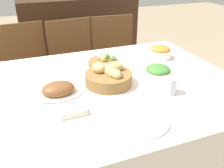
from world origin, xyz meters
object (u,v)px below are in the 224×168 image
at_px(carrot_bowl, 160,52).
at_px(butter_dish, 73,111).
at_px(sideboard, 80,39).
at_px(dinner_plate, 139,120).
at_px(knife, 170,113).
at_px(drinking_cup, 170,86).
at_px(fork, 106,128).
at_px(chair_far_center, 76,65).
at_px(egg_basket, 104,62).
at_px(ham_platter, 58,90).
at_px(green_salad_bowl, 158,72).
at_px(spoon, 176,112).
at_px(chair_far_right, 116,60).
at_px(bread_basket, 109,76).
at_px(chair_far_left, 27,72).

relative_size(carrot_bowl, butter_dish, 1.31).
xyz_separation_m(sideboard, butter_dish, (-0.49, -1.91, 0.27)).
relative_size(dinner_plate, knife, 1.40).
bearing_deg(dinner_plate, drinking_cup, 32.27).
distance_m(carrot_bowl, fork, 0.88).
xyz_separation_m(chair_far_center, dinner_plate, (0.00, -1.29, 0.26)).
xyz_separation_m(chair_far_center, egg_basket, (0.06, -0.66, 0.28)).
bearing_deg(sideboard, ham_platter, -106.94).
bearing_deg(knife, chair_far_center, 100.07).
relative_size(egg_basket, drinking_cup, 2.26).
height_order(egg_basket, carrot_bowl, carrot_bowl).
relative_size(chair_far_center, egg_basket, 4.42).
xyz_separation_m(fork, butter_dish, (-0.10, 0.15, 0.01)).
xyz_separation_m(green_salad_bowl, carrot_bowl, (0.18, 0.28, 0.00)).
distance_m(chair_far_center, spoon, 1.33).
relative_size(ham_platter, fork, 1.39).
bearing_deg(carrot_bowl, ham_platter, -160.95).
bearing_deg(egg_basket, spoon, -78.15).
xyz_separation_m(chair_far_center, butter_dish, (-0.26, -1.14, 0.27)).
distance_m(chair_far_right, egg_basket, 0.80).
xyz_separation_m(sideboard, carrot_bowl, (0.24, -1.44, 0.30)).
xyz_separation_m(sideboard, drinking_cup, (0.03, -1.90, 0.30)).
xyz_separation_m(sideboard, bread_basket, (-0.23, -1.69, 0.30)).
bearing_deg(ham_platter, knife, -38.68).
bearing_deg(bread_basket, sideboard, 82.12).
distance_m(bread_basket, egg_basket, 0.27).
bearing_deg(knife, chair_far_left, 117.87).
bearing_deg(bread_basket, fork, -111.90).
xyz_separation_m(chair_far_center, ham_platter, (-0.29, -0.94, 0.28)).
bearing_deg(green_salad_bowl, carrot_bowl, 57.12).
relative_size(drinking_cup, butter_dish, 0.74).
distance_m(chair_far_left, chair_far_right, 0.85).
distance_m(chair_far_right, bread_basket, 1.05).
bearing_deg(dinner_plate, green_salad_bowl, 49.71).
relative_size(chair_far_center, chair_far_left, 1.00).
distance_m(ham_platter, fork, 0.38).
relative_size(sideboard, butter_dish, 11.05).
distance_m(sideboard, spoon, 2.08).
distance_m(sideboard, bread_basket, 1.73).
relative_size(chair_far_left, chair_far_right, 1.00).
distance_m(chair_far_right, fork, 1.43).
bearing_deg(spoon, chair_far_left, 112.82).
xyz_separation_m(sideboard, spoon, (-0.04, -2.06, 0.26)).
bearing_deg(drinking_cup, sideboard, 90.82).
xyz_separation_m(carrot_bowl, dinner_plate, (-0.47, -0.62, -0.04)).
distance_m(spoon, butter_dish, 0.47).
bearing_deg(ham_platter, carrot_bowl, 19.05).
bearing_deg(chair_far_center, chair_far_left, 173.56).
distance_m(chair_far_right, carrot_bowl, 0.74).
distance_m(egg_basket, drinking_cup, 0.52).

